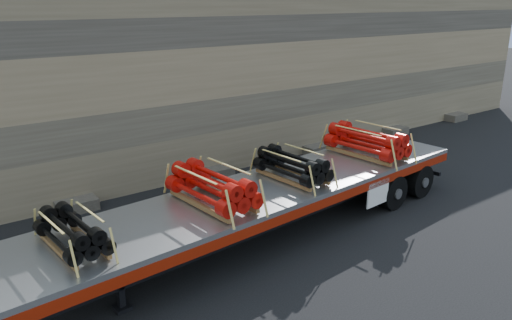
{
  "coord_description": "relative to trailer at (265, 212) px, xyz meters",
  "views": [
    {
      "loc": [
        -6.94,
        -9.78,
        6.16
      ],
      "look_at": [
        1.26,
        1.29,
        1.7
      ],
      "focal_mm": 35.0,
      "sensor_mm": 36.0,
      "label": 1
    }
  ],
  "objects": [
    {
      "name": "bundle_midfront",
      "position": [
        -1.69,
        -0.13,
        1.12
      ],
      "size": [
        1.38,
        2.48,
        0.85
      ],
      "primitive_type": null,
      "rotation": [
        0.0,
        0.0,
        0.08
      ],
      "color": "#BB100A",
      "rests_on": "trailer"
    },
    {
      "name": "trailer",
      "position": [
        0.0,
        0.0,
        0.0
      ],
      "size": [
        14.13,
        3.76,
        1.4
      ],
      "primitive_type": null,
      "rotation": [
        0.0,
        0.0,
        0.08
      ],
      "color": "#9EA1A6",
      "rests_on": "ground"
    },
    {
      "name": "ground",
      "position": [
        -0.58,
        0.02,
        -0.7
      ],
      "size": [
        120.0,
        120.0,
        0.0
      ],
      "primitive_type": "plane",
      "color": "black",
      "rests_on": "ground"
    },
    {
      "name": "bundle_rear",
      "position": [
        4.32,
        0.34,
        1.14
      ],
      "size": [
        1.44,
        2.59,
        0.88
      ],
      "primitive_type": null,
      "rotation": [
        0.0,
        0.0,
        0.08
      ],
      "color": "#BB100A",
      "rests_on": "trailer"
    },
    {
      "name": "bundle_midrear",
      "position": [
        1.01,
        0.08,
        1.07
      ],
      "size": [
        1.22,
        2.19,
        0.75
      ],
      "primitive_type": null,
      "rotation": [
        0.0,
        0.0,
        0.08
      ],
      "color": "black",
      "rests_on": "trailer"
    },
    {
      "name": "bundle_front",
      "position": [
        -5.12,
        -0.4,
        1.03
      ],
      "size": [
        1.08,
        1.95,
        0.67
      ],
      "primitive_type": null,
      "rotation": [
        0.0,
        0.0,
        0.08
      ],
      "color": "black",
      "rests_on": "trailer"
    },
    {
      "name": "rock_wall",
      "position": [
        -0.58,
        6.52,
        2.8
      ],
      "size": [
        44.0,
        3.0,
        7.0
      ],
      "primitive_type": "cube",
      "color": "#7A6B54",
      "rests_on": "ground"
    }
  ]
}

